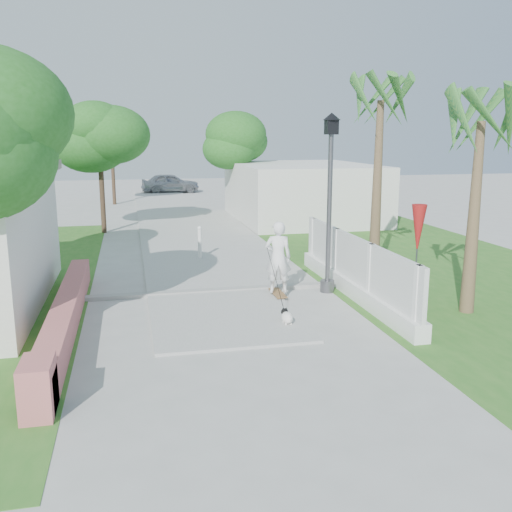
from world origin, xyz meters
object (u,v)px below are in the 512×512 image
object	(u,v)px
street_lamp	(330,197)
patio_umbrella	(418,230)
parked_car	(170,183)
bollard	(200,242)
skateboarder	(277,263)
dog	(287,317)

from	to	relation	value
street_lamp	patio_umbrella	distance (m)	2.27
patio_umbrella	parked_car	xyz separation A→B (m)	(-3.95, 27.64, -1.01)
bollard	street_lamp	bearing A→B (deg)	-59.04
street_lamp	parked_car	xyz separation A→B (m)	(-2.05, 26.64, -1.75)
street_lamp	bollard	world-z (taller)	street_lamp
skateboarder	dog	bearing A→B (deg)	92.33
street_lamp	patio_umbrella	bearing A→B (deg)	-27.76
patio_umbrella	parked_car	size ratio (longest dim) A/B	0.58
skateboarder	parked_car	bearing A→B (deg)	-78.06
dog	skateboarder	bearing A→B (deg)	78.82
street_lamp	patio_umbrella	xyz separation A→B (m)	(1.90, -1.00, -0.74)
patio_umbrella	parked_car	bearing A→B (deg)	98.14
bollard	patio_umbrella	size ratio (longest dim) A/B	0.47
bollard	dog	size ratio (longest dim) A/B	2.11
bollard	skateboarder	world-z (taller)	skateboarder
bollard	parked_car	distance (m)	22.15
bollard	patio_umbrella	world-z (taller)	patio_umbrella
patio_umbrella	skateboarder	world-z (taller)	patio_umbrella
patio_umbrella	skateboarder	distance (m)	3.47
bollard	skateboarder	xyz separation A→B (m)	(1.26, -4.97, 0.33)
patio_umbrella	dog	bearing A→B (deg)	-159.84
street_lamp	dog	world-z (taller)	street_lamp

